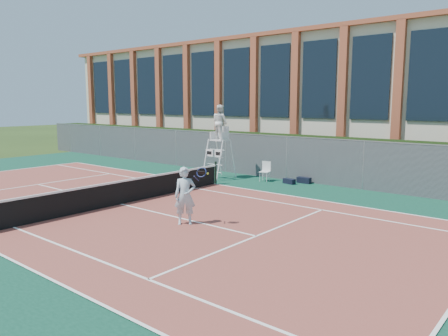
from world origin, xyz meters
The scene contains 12 objects.
ground centered at (0.00, 0.00, 0.00)m, with size 120.00×120.00×0.00m, color #233814.
apron centered at (0.00, 1.00, 0.01)m, with size 36.00×20.00×0.01m, color #0C3827.
tennis_court centered at (0.00, 0.00, 0.02)m, with size 23.77×10.97×0.02m, color brown.
tennis_net centered at (0.00, 0.00, 0.54)m, with size 0.10×11.30×1.10m.
fence centered at (0.00, 8.80, 1.10)m, with size 40.00×0.06×2.20m, color #595E60, non-canonical shape.
hedge centered at (0.00, 10.00, 1.10)m, with size 40.00×1.40×2.20m, color black.
building centered at (0.00, 17.95, 4.15)m, with size 45.00×10.60×8.22m.
umpire_chair centered at (-0.96, 7.05, 2.81)m, with size 1.07×1.65×3.84m.
plastic_chair centered at (1.38, 7.83, 0.59)m, with size 0.54×0.54×0.98m.
sports_bag_near centered at (3.17, 8.52, 0.15)m, with size 0.68×0.27×0.29m, color black.
sports_bag_far centered at (2.70, 7.93, 0.13)m, with size 0.61×0.26×0.24m, color black.
tennis_player centered at (3.89, -0.40, 0.96)m, with size 1.08×0.86×1.86m.
Camera 1 is at (13.54, -10.10, 3.90)m, focal length 35.00 mm.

